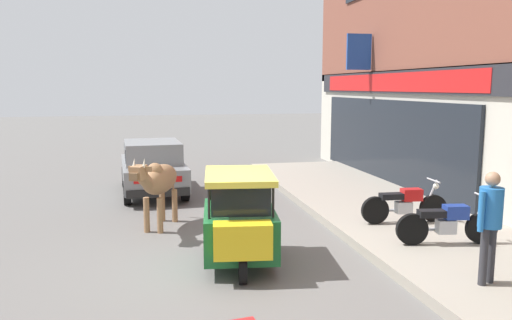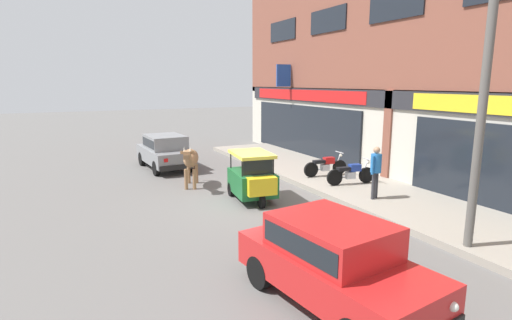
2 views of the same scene
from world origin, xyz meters
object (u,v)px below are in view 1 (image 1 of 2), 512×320
pedestrian (490,216)px  cow (159,181)px  car_1 (153,165)px  auto_rickshaw (240,226)px  motorcycle_1 (447,223)px  motorcycle_0 (405,204)px

pedestrian → cow: bearing=-135.2°
cow → car_1: bearing=-178.6°
auto_rickshaw → pedestrian: 3.76m
auto_rickshaw → motorcycle_1: 3.67m
motorcycle_1 → motorcycle_0: bearing=-179.0°
car_1 → motorcycle_1: (6.18, 4.99, -0.25)m
car_1 → auto_rickshaw: 6.07m
car_1 → pedestrian: bearing=29.6°
cow → auto_rickshaw: cow is taller
motorcycle_1 → pedestrian: bearing=-16.1°
motorcycle_0 → motorcycle_1: (1.45, 0.03, 0.00)m
cow → car_1: cow is taller
car_1 → motorcycle_0: car_1 is taller
pedestrian → car_1: bearing=-150.4°
motorcycle_0 → motorcycle_1: same height
car_1 → pedestrian: pedestrian is taller
motorcycle_0 → motorcycle_1: size_ratio=1.00×
car_1 → pedestrian: 9.09m
cow → motorcycle_1: bearing=60.9°
motorcycle_0 → motorcycle_1: 1.45m
auto_rickshaw → pedestrian: (1.97, 3.16, 0.50)m
motorcycle_1 → pedestrian: pedestrian is taller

